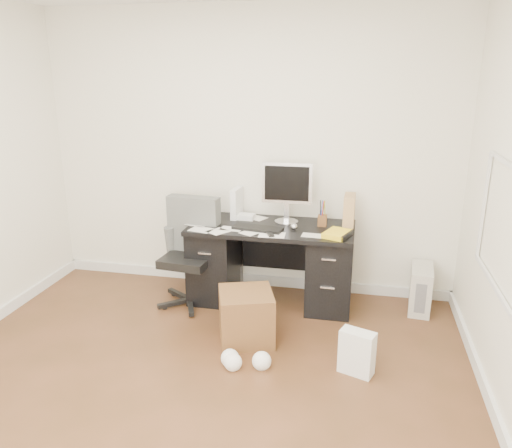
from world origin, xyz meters
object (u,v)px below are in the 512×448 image
at_px(lcd_monitor, 287,193).
at_px(pc_tower, 421,289).
at_px(wicker_basket, 246,316).
at_px(desk, 271,261).
at_px(office_chair, 188,254).
at_px(keyboard, 258,228).

relative_size(lcd_monitor, pc_tower, 1.40).
bearing_deg(wicker_basket, pc_tower, 30.61).
bearing_deg(desk, wicker_basket, -95.10).
relative_size(lcd_monitor, office_chair, 0.58).
height_order(lcd_monitor, wicker_basket, lcd_monitor).
relative_size(desk, keyboard, 3.34).
xyz_separation_m(pc_tower, wicker_basket, (-1.44, -0.85, 0.00)).
bearing_deg(keyboard, wicker_basket, -77.62).
distance_m(pc_tower, wicker_basket, 1.67).
distance_m(office_chair, wicker_basket, 0.91).
height_order(desk, office_chair, office_chair).
bearing_deg(desk, keyboard, -125.09).
height_order(keyboard, pc_tower, keyboard).
bearing_deg(wicker_basket, keyboard, 93.07).
bearing_deg(keyboard, lcd_monitor, 58.02).
xyz_separation_m(keyboard, pc_tower, (1.47, 0.23, -0.56)).
relative_size(lcd_monitor, wicker_basket, 1.38).
distance_m(desk, pc_tower, 1.39).
bearing_deg(pc_tower, office_chair, -165.78).
bearing_deg(office_chair, wicker_basket, -32.47).
bearing_deg(pc_tower, keyboard, -165.29).
height_order(keyboard, office_chair, office_chair).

